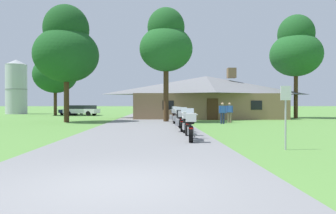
% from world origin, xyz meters
% --- Properties ---
extents(ground_plane, '(500.00, 500.00, 0.00)m').
position_xyz_m(ground_plane, '(0.00, 20.00, 0.00)').
color(ground_plane, '#56893D').
extents(asphalt_driveway, '(6.40, 80.00, 0.06)m').
position_xyz_m(asphalt_driveway, '(0.00, 18.00, 0.03)').
color(asphalt_driveway, slate).
rests_on(asphalt_driveway, ground).
extents(motorcycle_blue_nearest_to_camera, '(0.66, 2.08, 1.30)m').
position_xyz_m(motorcycle_blue_nearest_to_camera, '(2.11, 7.06, 0.62)').
color(motorcycle_blue_nearest_to_camera, black).
rests_on(motorcycle_blue_nearest_to_camera, asphalt_driveway).
extents(motorcycle_white_second_in_row, '(0.66, 2.08, 1.30)m').
position_xyz_m(motorcycle_white_second_in_row, '(2.15, 9.74, 0.62)').
color(motorcycle_white_second_in_row, black).
rests_on(motorcycle_white_second_in_row, asphalt_driveway).
extents(motorcycle_red_third_in_row, '(0.90, 2.08, 1.30)m').
position_xyz_m(motorcycle_red_third_in_row, '(2.16, 11.82, 0.61)').
color(motorcycle_red_third_in_row, black).
rests_on(motorcycle_red_third_in_row, asphalt_driveway).
extents(motorcycle_green_fourth_in_row, '(0.66, 2.08, 1.30)m').
position_xyz_m(motorcycle_green_fourth_in_row, '(2.17, 14.43, 0.62)').
color(motorcycle_green_fourth_in_row, black).
rests_on(motorcycle_green_fourth_in_row, asphalt_driveway).
extents(motorcycle_red_fifth_in_row, '(0.72, 2.08, 1.30)m').
position_xyz_m(motorcycle_red_fifth_in_row, '(2.23, 16.59, 0.61)').
color(motorcycle_red_fifth_in_row, black).
rests_on(motorcycle_red_fifth_in_row, asphalt_driveway).
extents(motorcycle_white_sixth_in_row, '(0.82, 2.08, 1.30)m').
position_xyz_m(motorcycle_white_sixth_in_row, '(2.10, 19.01, 0.61)').
color(motorcycle_white_sixth_in_row, black).
rests_on(motorcycle_white_sixth_in_row, asphalt_driveway).
extents(motorcycle_orange_farthest_in_row, '(0.66, 2.08, 1.30)m').
position_xyz_m(motorcycle_orange_farthest_in_row, '(2.16, 21.44, 0.62)').
color(motorcycle_orange_farthest_in_row, black).
rests_on(motorcycle_orange_farthest_in_row, asphalt_driveway).
extents(stone_lodge, '(16.43, 8.46, 5.53)m').
position_xyz_m(stone_lodge, '(6.18, 29.59, 2.39)').
color(stone_lodge, '#896B4C').
rests_on(stone_lodge, ground).
extents(bystander_blue_shirt_near_lodge, '(0.54, 0.30, 1.67)m').
position_xyz_m(bystander_blue_shirt_near_lodge, '(6.74, 20.65, 0.93)').
color(bystander_blue_shirt_near_lodge, '#75664C').
rests_on(bystander_blue_shirt_near_lodge, ground).
extents(bystander_blue_shirt_beside_signpost, '(0.55, 0.23, 1.67)m').
position_xyz_m(bystander_blue_shirt_beside_signpost, '(5.86, 19.19, 0.93)').
color(bystander_blue_shirt_beside_signpost, navy).
rests_on(bystander_blue_shirt_beside_signpost, ground).
extents(metal_signpost_roadside, '(0.36, 0.06, 2.14)m').
position_xyz_m(metal_signpost_roadside, '(5.06, 4.79, 1.35)').
color(metal_signpost_roadside, '#9EA0A5').
rests_on(metal_signpost_roadside, ground).
extents(tree_left_near, '(5.47, 5.47, 9.97)m').
position_xyz_m(tree_left_near, '(-6.95, 21.92, 6.38)').
color(tree_left_near, '#422D19').
rests_on(tree_left_near, ground).
extents(tree_by_lodge_front, '(4.55, 4.55, 9.81)m').
position_xyz_m(tree_by_lodge_front, '(1.52, 21.90, 6.80)').
color(tree_by_lodge_front, '#422D19').
rests_on(tree_by_lodge_front, ground).
extents(tree_right_of_lodge, '(5.65, 5.65, 11.40)m').
position_xyz_m(tree_right_of_lodge, '(16.09, 29.38, 7.68)').
color(tree_right_of_lodge, '#422D19').
rests_on(tree_right_of_lodge, ground).
extents(tree_left_far, '(5.94, 5.94, 10.22)m').
position_xyz_m(tree_left_far, '(-13.24, 39.09, 6.32)').
color(tree_left_far, '#422D19').
rests_on(tree_left_far, ground).
extents(metal_silo_distant, '(3.32, 3.32, 8.61)m').
position_xyz_m(metal_silo_distant, '(-21.57, 46.19, 4.31)').
color(metal_silo_distant, '#B2B7BC').
rests_on(metal_silo_distant, ground).
extents(parked_white_suv_far_left, '(4.93, 3.01, 1.40)m').
position_xyz_m(parked_white_suv_far_left, '(-9.36, 38.05, 0.78)').
color(parked_white_suv_far_left, silver).
rests_on(parked_white_suv_far_left, ground).
extents(parked_navy_sedan_far_left, '(2.94, 4.55, 1.20)m').
position_xyz_m(parked_navy_sedan_far_left, '(-11.77, 42.15, 0.64)').
color(parked_navy_sedan_far_left, navy).
rests_on(parked_navy_sedan_far_left, ground).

